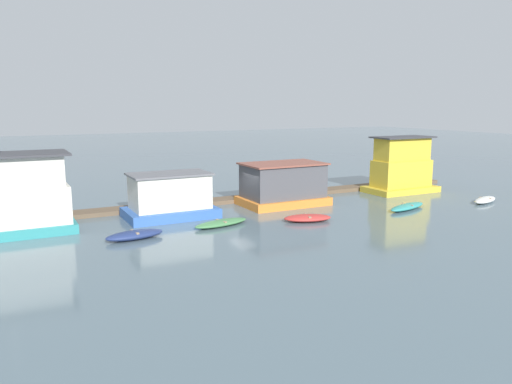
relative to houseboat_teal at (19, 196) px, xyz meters
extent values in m
plane|color=slate|center=(14.94, -0.25, -2.17)|extent=(200.00, 200.00, 0.00)
cube|color=brown|center=(14.94, 2.86, -2.02)|extent=(42.40, 1.72, 0.30)
cube|color=teal|center=(0.00, 0.00, -1.89)|extent=(5.93, 3.97, 0.55)
cube|color=silver|center=(0.00, 0.00, -0.51)|extent=(5.40, 3.45, 2.21)
cube|color=silver|center=(0.00, 0.00, 1.49)|extent=(4.92, 2.96, 1.80)
cube|color=#38383D|center=(0.00, 0.00, 2.45)|extent=(5.70, 3.75, 0.12)
cube|color=#3866B7|center=(9.06, -0.15, -1.86)|extent=(5.91, 3.82, 0.62)
cube|color=silver|center=(9.06, -0.15, -0.43)|extent=(4.95, 2.86, 2.23)
cube|color=slate|center=(9.06, -0.15, 0.74)|extent=(5.25, 3.16, 0.12)
cube|color=orange|center=(17.89, 0.05, -1.87)|extent=(6.29, 4.02, 0.60)
cube|color=#4C4C51|center=(17.89, 0.05, -0.35)|extent=(5.69, 3.42, 2.44)
cube|color=brown|center=(17.89, 0.05, 0.93)|extent=(5.99, 3.72, 0.12)
cube|color=gold|center=(29.69, 0.13, -1.92)|extent=(6.10, 3.37, 0.49)
cube|color=gold|center=(29.69, 0.13, -0.55)|extent=(5.00, 2.28, 2.25)
cube|color=gold|center=(29.69, 0.13, 1.52)|extent=(4.66, 1.94, 1.90)
cube|color=#38383D|center=(29.69, 0.13, 2.53)|extent=(5.30, 2.58, 0.12)
ellipsoid|color=navy|center=(5.56, -4.59, -1.92)|extent=(3.45, 1.64, 0.49)
cube|color=#997F60|center=(5.56, -4.59, -1.75)|extent=(0.29, 1.03, 0.08)
ellipsoid|color=#47844C|center=(11.09, -3.98, -1.98)|extent=(3.98, 1.98, 0.37)
cube|color=#997F60|center=(11.09, -3.98, -1.85)|extent=(0.37, 1.03, 0.08)
ellipsoid|color=red|center=(16.53, -5.40, -1.95)|extent=(3.40, 2.33, 0.43)
cube|color=#997F60|center=(16.53, -5.40, -1.80)|extent=(0.52, 1.23, 0.08)
ellipsoid|color=teal|center=(24.91, -5.63, -1.97)|extent=(4.19, 2.17, 0.40)
cube|color=#997F60|center=(24.91, -5.63, -1.82)|extent=(0.41, 0.89, 0.08)
ellipsoid|color=white|center=(32.06, -6.48, -1.96)|extent=(3.33, 1.99, 0.42)
cube|color=#997F60|center=(32.06, -6.48, -1.81)|extent=(0.43, 0.88, 0.08)
cylinder|color=#846B4C|center=(21.57, 1.75, -1.32)|extent=(0.23, 0.23, 1.70)
camera|label=1|loc=(-0.86, -31.72, 5.30)|focal=35.00mm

